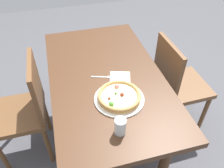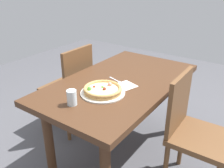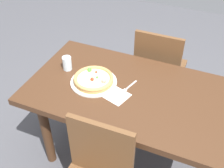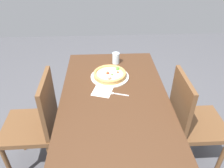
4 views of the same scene
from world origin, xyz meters
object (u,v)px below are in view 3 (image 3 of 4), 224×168
Objects in this scene: plate at (94,82)px; drinking_glass at (67,63)px; chair_near at (159,69)px; fork at (128,88)px; pizza at (94,79)px; napkin at (117,96)px; dining_table at (130,101)px.

plate is 3.13× the size of drinking_glass.
plate is at bearing -115.83° from chair_near.
plate is 1.95× the size of fork.
plate is 0.03m from pizza.
pizza is at bearing -101.23° from plate.
napkin is at bearing 161.90° from plate.
drinking_glass is at bearing -134.05° from chair_near.
napkin is at bearing 54.35° from dining_table.
pizza reaches higher than napkin.
chair_near is 0.74m from plate.
fork is (0.07, 0.60, 0.23)m from chair_near.
chair_near is 6.36× the size of napkin.
pizza is (0.30, 0.63, 0.26)m from chair_near.
fork is at bearing -109.75° from napkin.
drinking_glass is (0.48, -0.03, 0.05)m from fork.
fork is 1.60× the size of drinking_glass.
drinking_glass is (0.54, 0.57, 0.28)m from chair_near.
fork is (-0.23, -0.04, -0.00)m from plate.
dining_table is 0.29m from pizza.
napkin is (-0.20, 0.07, -0.03)m from pizza.
dining_table is at bearing 83.58° from fork.
plate is 0.21m from napkin.
chair_near is at bearing -98.59° from napkin.
plate is at bearing -64.11° from fork.
pizza is 0.21m from napkin.
fork is at bearing -171.42° from pizza.
drinking_glass is at bearing -15.18° from plate.
dining_table is at bearing -174.90° from pizza.
chair_near is 0.83m from drinking_glass.
dining_table is 5.09× the size of pizza.
drinking_glass is at bearing -4.72° from dining_table.
drinking_glass is 0.72× the size of napkin.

